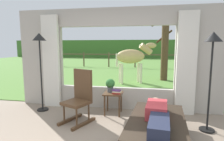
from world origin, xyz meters
name	(u,v)px	position (x,y,z in m)	size (l,w,h in m)	color
back_wall_with_window	(115,60)	(0.00, 2.26, 1.25)	(5.20, 0.12, 2.55)	#ADA599
curtain_panel_left	(51,62)	(-1.69, 2.12, 1.20)	(0.44, 0.10, 2.40)	silver
curtain_panel_right	(186,64)	(1.69, 2.12, 1.20)	(0.44, 0.10, 2.40)	silver
outdoor_pasture_lawn	(136,65)	(0.00, 13.16, 0.01)	(36.00, 21.68, 0.02)	#568438
distant_hill_ridge	(140,49)	(0.00, 23.00, 1.20)	(36.00, 2.00, 2.40)	#406E2E
recliner_sofa	(157,130)	(0.97, 0.64, 0.22)	(1.07, 1.78, 0.42)	black
reclining_person	(157,114)	(0.97, 0.59, 0.52)	(0.40, 1.44, 0.22)	#B23338
rocking_chair	(80,97)	(-0.60, 1.26, 0.55)	(0.69, 0.81, 1.12)	#4C331E
side_table	(113,97)	(0.03, 1.81, 0.43)	(0.44, 0.44, 0.52)	#4C331E
potted_plant	(110,85)	(-0.05, 1.87, 0.70)	(0.22, 0.22, 0.32)	#4C5156
book_stack	(117,92)	(0.12, 1.74, 0.57)	(0.20, 0.15, 0.10)	#B22D28
floor_lamp_left	(40,48)	(-1.78, 1.75, 1.55)	(0.32, 0.32, 1.92)	black
floor_lamp_right	(212,52)	(1.95, 1.28, 1.51)	(0.32, 0.32, 1.87)	black
horse	(132,57)	(0.21, 5.51, 1.16)	(1.79, 1.03, 1.73)	tan
pasture_tree	(164,46)	(1.60, 6.47, 1.59)	(1.01, 1.17, 3.20)	#4C3823
pasture_fence_line	(135,58)	(0.00, 11.39, 0.74)	(16.10, 0.10, 1.10)	brown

